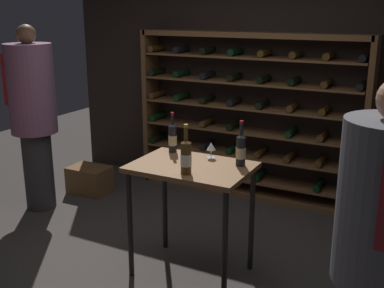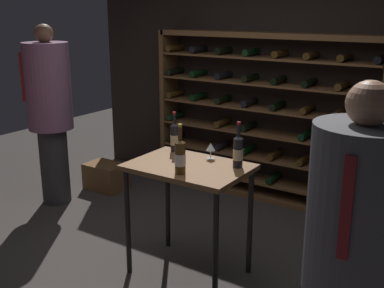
{
  "view_description": "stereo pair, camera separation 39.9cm",
  "coord_description": "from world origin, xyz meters",
  "px_view_note": "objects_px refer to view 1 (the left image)",
  "views": [
    {
      "loc": [
        1.87,
        -3.2,
        2.17
      ],
      "look_at": [
        0.1,
        0.2,
        1.07
      ],
      "focal_mm": 44.76,
      "sensor_mm": 36.0,
      "label": 1
    },
    {
      "loc": [
        2.22,
        -3.0,
        2.17
      ],
      "look_at": [
        0.1,
        0.2,
        1.07
      ],
      "focal_mm": 44.76,
      "sensor_mm": 36.0,
      "label": 2
    }
  ],
  "objects_px": {
    "tasting_table": "(192,180)",
    "person_guest_khaki": "(382,241)",
    "wine_rack": "(247,116)",
    "wine_bottle_black_capsule": "(173,137)",
    "wine_crate": "(90,180)",
    "wine_bottle_green_slim": "(241,150)",
    "wine_glass_stemmed_right": "(211,147)",
    "wine_bottle_gold_foil": "(186,156)",
    "person_guest_plum_blouse": "(33,111)"
  },
  "relations": [
    {
      "from": "tasting_table",
      "to": "person_guest_khaki",
      "type": "relative_size",
      "value": 0.52
    },
    {
      "from": "wine_rack",
      "to": "tasting_table",
      "type": "relative_size",
      "value": 2.82
    },
    {
      "from": "person_guest_khaki",
      "to": "wine_bottle_black_capsule",
      "type": "bearing_deg",
      "value": 151.55
    },
    {
      "from": "wine_crate",
      "to": "wine_bottle_green_slim",
      "type": "height_order",
      "value": "wine_bottle_green_slim"
    },
    {
      "from": "person_guest_khaki",
      "to": "wine_glass_stemmed_right",
      "type": "xyz_separation_m",
      "value": [
        -1.46,
        1.04,
        0.04
      ]
    },
    {
      "from": "wine_crate",
      "to": "wine_bottle_green_slim",
      "type": "relative_size",
      "value": 1.31
    },
    {
      "from": "wine_rack",
      "to": "wine_bottle_black_capsule",
      "type": "distance_m",
      "value": 1.64
    },
    {
      "from": "wine_crate",
      "to": "wine_bottle_black_capsule",
      "type": "distance_m",
      "value": 2.04
    },
    {
      "from": "wine_rack",
      "to": "wine_crate",
      "type": "distance_m",
      "value": 2.04
    },
    {
      "from": "tasting_table",
      "to": "wine_crate",
      "type": "bearing_deg",
      "value": 151.62
    },
    {
      "from": "wine_bottle_green_slim",
      "to": "wine_bottle_gold_foil",
      "type": "bearing_deg",
      "value": -128.06
    },
    {
      "from": "person_guest_plum_blouse",
      "to": "wine_bottle_green_slim",
      "type": "distance_m",
      "value": 2.51
    },
    {
      "from": "wine_rack",
      "to": "tasting_table",
      "type": "height_order",
      "value": "wine_rack"
    },
    {
      "from": "wine_bottle_green_slim",
      "to": "person_guest_plum_blouse",
      "type": "bearing_deg",
      "value": 173.71
    },
    {
      "from": "wine_crate",
      "to": "wine_rack",
      "type": "bearing_deg",
      "value": 26.22
    },
    {
      "from": "person_guest_plum_blouse",
      "to": "wine_bottle_gold_foil",
      "type": "bearing_deg",
      "value": -52.79
    },
    {
      "from": "wine_bottle_black_capsule",
      "to": "wine_glass_stemmed_right",
      "type": "bearing_deg",
      "value": -1.69
    },
    {
      "from": "wine_rack",
      "to": "wine_bottle_gold_foil",
      "type": "distance_m",
      "value": 2.11
    },
    {
      "from": "wine_crate",
      "to": "wine_bottle_green_slim",
      "type": "distance_m",
      "value": 2.63
    },
    {
      "from": "tasting_table",
      "to": "wine_glass_stemmed_right",
      "type": "bearing_deg",
      "value": 75.93
    },
    {
      "from": "wine_crate",
      "to": "wine_glass_stemmed_right",
      "type": "xyz_separation_m",
      "value": [
        2.0,
        -0.81,
        0.89
      ]
    },
    {
      "from": "tasting_table",
      "to": "wine_glass_stemmed_right",
      "type": "height_order",
      "value": "wine_glass_stemmed_right"
    },
    {
      "from": "tasting_table",
      "to": "wine_bottle_black_capsule",
      "type": "height_order",
      "value": "wine_bottle_black_capsule"
    },
    {
      "from": "tasting_table",
      "to": "person_guest_khaki",
      "type": "xyz_separation_m",
      "value": [
        1.52,
        -0.8,
        0.19
      ]
    },
    {
      "from": "tasting_table",
      "to": "wine_bottle_green_slim",
      "type": "bearing_deg",
      "value": 25.74
    },
    {
      "from": "person_guest_khaki",
      "to": "wine_bottle_green_slim",
      "type": "distance_m",
      "value": 1.52
    },
    {
      "from": "tasting_table",
      "to": "wine_crate",
      "type": "distance_m",
      "value": 2.31
    },
    {
      "from": "wine_rack",
      "to": "person_guest_khaki",
      "type": "xyz_separation_m",
      "value": [
        1.77,
        -2.68,
        0.06
      ]
    },
    {
      "from": "wine_bottle_gold_foil",
      "to": "person_guest_plum_blouse",
      "type": "bearing_deg",
      "value": 163.63
    },
    {
      "from": "person_guest_khaki",
      "to": "tasting_table",
      "type": "bearing_deg",
      "value": 153.55
    },
    {
      "from": "person_guest_khaki",
      "to": "person_guest_plum_blouse",
      "type": "relative_size",
      "value": 0.93
    },
    {
      "from": "wine_crate",
      "to": "wine_glass_stemmed_right",
      "type": "height_order",
      "value": "wine_glass_stemmed_right"
    },
    {
      "from": "wine_bottle_black_capsule",
      "to": "wine_bottle_green_slim",
      "type": "relative_size",
      "value": 0.96
    },
    {
      "from": "tasting_table",
      "to": "wine_bottle_gold_foil",
      "type": "xyz_separation_m",
      "value": [
        0.06,
        -0.2,
        0.26
      ]
    },
    {
      "from": "wine_rack",
      "to": "wine_bottle_green_slim",
      "type": "relative_size",
      "value": 7.39
    },
    {
      "from": "person_guest_khaki",
      "to": "wine_bottle_green_slim",
      "type": "bearing_deg",
      "value": 141.65
    },
    {
      "from": "wine_bottle_gold_foil",
      "to": "wine_bottle_green_slim",
      "type": "bearing_deg",
      "value": 51.94
    },
    {
      "from": "tasting_table",
      "to": "wine_glass_stemmed_right",
      "type": "xyz_separation_m",
      "value": [
        0.06,
        0.24,
        0.22
      ]
    },
    {
      "from": "wine_glass_stemmed_right",
      "to": "wine_bottle_green_slim",
      "type": "bearing_deg",
      "value": -13.22
    },
    {
      "from": "tasting_table",
      "to": "wine_bottle_black_capsule",
      "type": "xyz_separation_m",
      "value": [
        -0.32,
        0.25,
        0.26
      ]
    },
    {
      "from": "person_guest_khaki",
      "to": "wine_bottle_black_capsule",
      "type": "distance_m",
      "value": 2.11
    },
    {
      "from": "wine_rack",
      "to": "wine_glass_stemmed_right",
      "type": "relative_size",
      "value": 19.89
    },
    {
      "from": "person_guest_plum_blouse",
      "to": "wine_bottle_green_slim",
      "type": "bearing_deg",
      "value": -42.7
    },
    {
      "from": "tasting_table",
      "to": "wine_bottle_green_slim",
      "type": "distance_m",
      "value": 0.47
    },
    {
      "from": "person_guest_khaki",
      "to": "person_guest_plum_blouse",
      "type": "distance_m",
      "value": 3.87
    },
    {
      "from": "person_guest_plum_blouse",
      "to": "wine_bottle_gold_foil",
      "type": "height_order",
      "value": "person_guest_plum_blouse"
    },
    {
      "from": "wine_bottle_black_capsule",
      "to": "wine_bottle_green_slim",
      "type": "bearing_deg",
      "value": -6.8
    },
    {
      "from": "person_guest_plum_blouse",
      "to": "wine_rack",
      "type": "bearing_deg",
      "value": 0.87
    },
    {
      "from": "wine_bottle_gold_foil",
      "to": "wine_glass_stemmed_right",
      "type": "height_order",
      "value": "wine_bottle_gold_foil"
    },
    {
      "from": "tasting_table",
      "to": "wine_bottle_green_slim",
      "type": "xyz_separation_m",
      "value": [
        0.35,
        0.17,
        0.26
      ]
    }
  ]
}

